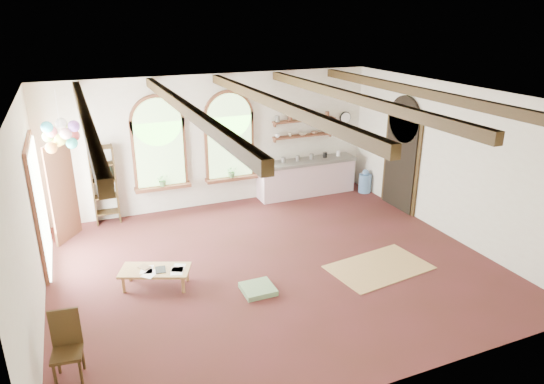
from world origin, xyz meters
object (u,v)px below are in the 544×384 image
kitchen_counter (306,177)px  side_chair (69,360)px  coffee_table (155,271)px  balloon_cluster (61,134)px

kitchen_counter → side_chair: size_ratio=2.80×
coffee_table → balloon_cluster: balloon_cluster is taller
kitchen_counter → coffee_table: kitchen_counter is taller
kitchen_counter → side_chair: bearing=-140.1°
coffee_table → side_chair: side_chair is taller
side_chair → balloon_cluster: bearing=86.5°
side_chair → balloon_cluster: 4.58m
kitchen_counter → balloon_cluster: balloon_cluster is taller
kitchen_counter → side_chair: (-5.95, -4.98, -0.20)m
coffee_table → balloon_cluster: (-1.20, 2.22, 2.05)m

